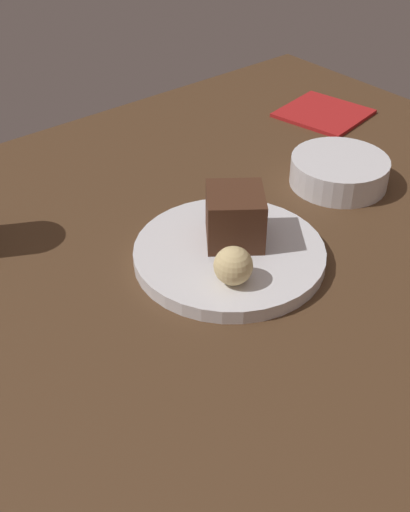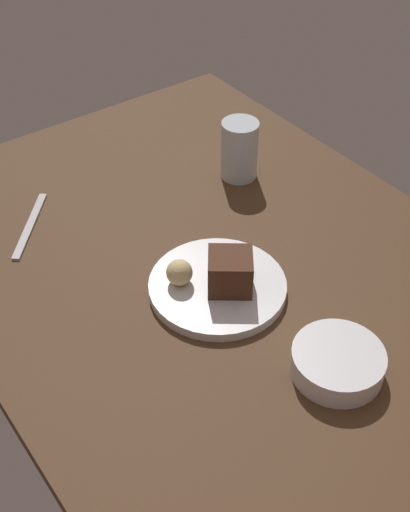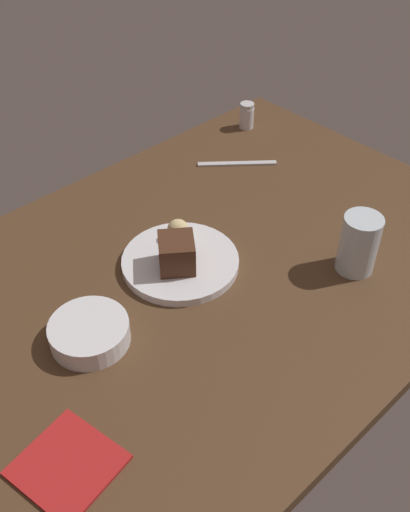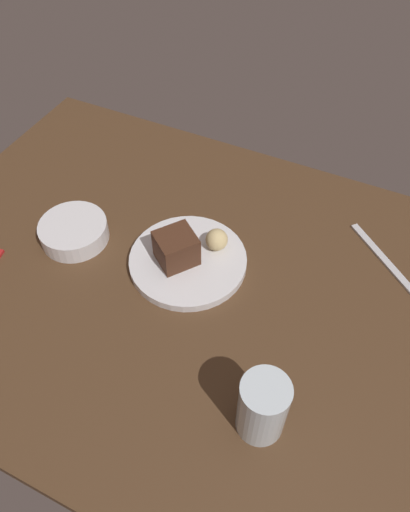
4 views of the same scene
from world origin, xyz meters
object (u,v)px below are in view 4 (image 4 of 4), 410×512
(chocolate_cake_slice, at_px, (176,248))
(water_glass, at_px, (263,407))
(dessert_plate, at_px, (188,261))
(bread_roll, at_px, (218,240))
(butter_knife, at_px, (382,257))
(side_bowl, at_px, (74,231))

(chocolate_cake_slice, distance_m, water_glass, 0.34)
(dessert_plate, bearing_deg, water_glass, -44.34)
(bread_roll, xyz_separation_m, water_glass, (0.20, -0.28, 0.02))
(water_glass, xyz_separation_m, butter_knife, (0.10, 0.41, -0.06))
(dessert_plate, bearing_deg, butter_knife, 27.62)
(chocolate_cake_slice, xyz_separation_m, water_glass, (0.26, -0.22, 0.01))
(side_bowl, bearing_deg, dessert_plate, 9.10)
(bread_roll, xyz_separation_m, side_bowl, (-0.28, -0.09, -0.02))
(chocolate_cake_slice, xyz_separation_m, side_bowl, (-0.22, -0.03, -0.03))
(side_bowl, bearing_deg, butter_knife, 20.48)
(bread_roll, height_order, water_glass, water_glass)
(bread_roll, bearing_deg, water_glass, -54.88)
(bread_roll, relative_size, butter_knife, 0.23)
(dessert_plate, height_order, chocolate_cake_slice, chocolate_cake_slice)
(water_glass, bearing_deg, dessert_plate, 135.66)
(bread_roll, height_order, butter_knife, bread_roll)
(bread_roll, relative_size, water_glass, 0.36)
(butter_knife, bearing_deg, water_glass, 117.28)
(chocolate_cake_slice, height_order, butter_knife, chocolate_cake_slice)
(chocolate_cake_slice, distance_m, bread_roll, 0.08)
(side_bowl, distance_m, butter_knife, 0.61)
(bread_roll, bearing_deg, butter_knife, 23.27)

